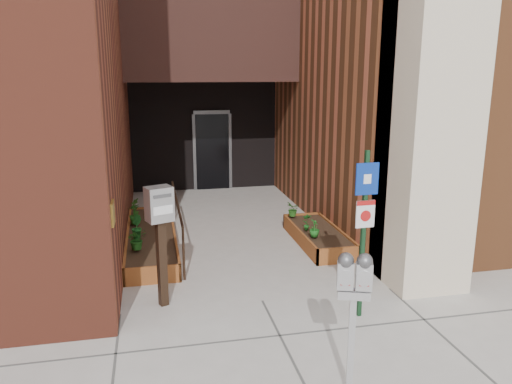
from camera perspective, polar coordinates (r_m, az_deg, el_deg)
ground at (r=7.40m, az=0.74°, el=-12.34°), size 80.00×80.00×0.00m
architecture at (r=13.55m, az=-6.90°, el=20.92°), size 20.00×14.60×10.00m
planter_left at (r=9.70m, az=-11.87°, el=-5.36°), size 0.90×3.60×0.30m
planter_right at (r=9.72m, az=7.11°, el=-5.11°), size 0.80×2.20×0.30m
handrail at (r=9.48m, az=-9.02°, el=-1.79°), size 0.04×3.34×0.90m
parking_meter at (r=5.08m, az=11.14°, el=-10.53°), size 0.36×0.22×1.53m
sign_post at (r=6.62m, az=12.30°, el=-2.85°), size 0.31×0.08×2.27m
payment_dropbox at (r=6.96m, az=-10.92°, el=-3.28°), size 0.41×0.36×1.73m
shrub_left_a at (r=8.70m, az=-13.46°, el=-5.27°), size 0.41×0.41×0.36m
shrub_left_b at (r=9.27m, az=-13.52°, el=-3.93°), size 0.28×0.28×0.41m
shrub_left_c at (r=10.13m, az=-13.69°, el=-2.45°), size 0.31×0.31×0.40m
shrub_left_d at (r=10.60m, az=-13.63°, el=-1.75°), size 0.27×0.27×0.40m
shrub_right_a at (r=9.16m, az=6.70°, el=-4.12°), size 0.21×0.21×0.32m
shrub_right_b at (r=9.50m, az=5.83°, el=-3.41°), size 0.19×0.19×0.33m
shrub_right_c at (r=10.38m, az=4.25°, el=-1.98°), size 0.30×0.30×0.31m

